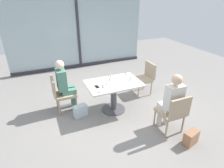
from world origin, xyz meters
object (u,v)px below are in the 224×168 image
(person_far_left, at_px, (65,83))
(wine_glass_3, at_px, (111,75))
(chair_far_left, at_px, (61,92))
(wine_glass_0, at_px, (103,86))
(dining_table_main, at_px, (114,90))
(handbag_0, at_px, (191,138))
(person_front_right, at_px, (171,100))
(wine_glass_2, at_px, (126,73))
(handbag_1, at_px, (80,111))
(chair_far_right, at_px, (145,76))
(cell_phone_on_table, at_px, (97,87))
(wine_glass_1, at_px, (110,78))
(coffee_cup, at_px, (131,78))
(chair_front_right, at_px, (174,111))

(person_far_left, height_order, wine_glass_3, person_far_left)
(chair_far_left, bearing_deg, wine_glass_0, -44.54)
(dining_table_main, xyz_separation_m, handbag_0, (0.88, -1.61, -0.39))
(person_front_right, bearing_deg, wine_glass_2, 108.47)
(wine_glass_0, relative_size, handbag_0, 0.62)
(wine_glass_3, distance_m, handbag_1, 1.07)
(wine_glass_0, bearing_deg, handbag_1, 141.88)
(dining_table_main, bearing_deg, person_front_right, -54.87)
(chair_far_right, height_order, wine_glass_3, wine_glass_3)
(wine_glass_0, distance_m, handbag_0, 1.95)
(handbag_0, bearing_deg, wine_glass_0, 118.26)
(chair_far_right, distance_m, cell_phone_on_table, 1.66)
(dining_table_main, xyz_separation_m, person_front_right, (0.76, -1.08, 0.17))
(wine_glass_1, height_order, coffee_cup, wine_glass_1)
(person_far_left, xyz_separation_m, wine_glass_0, (0.66, -0.76, 0.16))
(chair_far_right, height_order, cell_phone_on_table, chair_far_right)
(chair_far_left, bearing_deg, handbag_1, -51.41)
(chair_far_right, xyz_separation_m, person_far_left, (-2.16, -0.00, 0.20))
(chair_far_right, distance_m, person_far_left, 2.17)
(person_far_left, relative_size, cell_phone_on_table, 8.75)
(wine_glass_0, distance_m, wine_glass_3, 0.55)
(person_far_left, distance_m, wine_glass_2, 1.45)
(cell_phone_on_table, bearing_deg, coffee_cup, -5.00)
(person_far_left, height_order, cell_phone_on_table, person_far_left)
(wine_glass_1, relative_size, handbag_1, 0.62)
(chair_far_left, distance_m, cell_phone_on_table, 0.92)
(dining_table_main, bearing_deg, wine_glass_0, -141.11)
(person_far_left, height_order, wine_glass_2, person_far_left)
(chair_front_right, height_order, chair_far_right, same)
(chair_far_left, xyz_separation_m, handbag_0, (2.02, -2.08, -0.36))
(person_far_left, relative_size, wine_glass_0, 6.81)
(person_far_left, distance_m, cell_phone_on_table, 0.80)
(wine_glass_2, relative_size, wine_glass_3, 1.00)
(wine_glass_2, distance_m, handbag_0, 1.94)
(person_front_right, relative_size, cell_phone_on_table, 8.75)
(chair_far_right, relative_size, cell_phone_on_table, 6.04)
(dining_table_main, xyz_separation_m, wine_glass_0, (-0.36, -0.29, 0.33))
(cell_phone_on_table, distance_m, handbag_1, 0.72)
(chair_front_right, relative_size, wine_glass_3, 4.70)
(chair_far_right, relative_size, handbag_0, 2.90)
(person_far_left, height_order, handbag_1, person_far_left)
(dining_table_main, xyz_separation_m, wine_glass_3, (-0.02, 0.13, 0.33))
(chair_far_right, relative_size, handbag_1, 2.90)
(wine_glass_0, bearing_deg, person_front_right, -35.04)
(coffee_cup, relative_size, handbag_1, 0.30)
(chair_front_right, relative_size, wine_glass_0, 4.70)
(chair_front_right, distance_m, coffee_cup, 1.25)
(wine_glass_0, bearing_deg, coffee_cup, 19.16)
(chair_front_right, height_order, wine_glass_0, wine_glass_0)
(person_far_left, bearing_deg, chair_far_right, 0.00)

